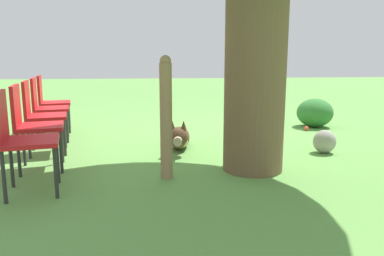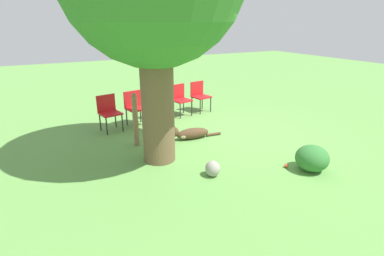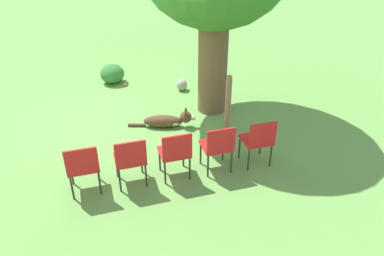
{
  "view_description": "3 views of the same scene",
  "coord_description": "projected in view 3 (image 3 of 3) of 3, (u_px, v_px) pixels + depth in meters",
  "views": [
    {
      "loc": [
        0.74,
        5.0,
        1.07
      ],
      "look_at": [
        0.26,
        0.72,
        0.26
      ],
      "focal_mm": 35.0,
      "sensor_mm": 36.0,
      "label": 1
    },
    {
      "loc": [
        -4.93,
        3.37,
        2.41
      ],
      "look_at": [
        0.33,
        0.63,
        0.27
      ],
      "focal_mm": 28.0,
      "sensor_mm": 36.0,
      "label": 2
    },
    {
      "loc": [
        6.55,
        0.53,
        3.56
      ],
      "look_at": [
        1.43,
        1.03,
        0.54
      ],
      "focal_mm": 35.0,
      "sensor_mm": 36.0,
      "label": 3
    }
  ],
  "objects": [
    {
      "name": "ground_plane",
      "position": [
        133.0,
        118.0,
        7.38
      ],
      "size": [
        30.0,
        30.0,
        0.0
      ],
      "primitive_type": "plane",
      "color": "#609947"
    },
    {
      "name": "dog",
      "position": [
        168.0,
        120.0,
        7.01
      ],
      "size": [
        0.33,
        1.27,
        0.4
      ],
      "rotation": [
        0.0,
        0.0,
        1.46
      ],
      "color": "#513823",
      "rests_on": "ground_plane"
    },
    {
      "name": "fence_post",
      "position": [
        228.0,
        103.0,
        6.72
      ],
      "size": [
        0.11,
        0.11,
        1.09
      ],
      "color": "#937551",
      "rests_on": "ground_plane"
    },
    {
      "name": "red_chair_0",
      "position": [
        83.0,
        165.0,
        5.2
      ],
      "size": [
        0.5,
        0.51,
        0.82
      ],
      "rotation": [
        0.0,
        0.0,
        3.34
      ],
      "color": "red",
      "rests_on": "ground_plane"
    },
    {
      "name": "red_chair_1",
      "position": [
        130.0,
        158.0,
        5.35
      ],
      "size": [
        0.5,
        0.51,
        0.82
      ],
      "rotation": [
        0.0,
        0.0,
        3.34
      ],
      "color": "red",
      "rests_on": "ground_plane"
    },
    {
      "name": "red_chair_2",
      "position": [
        175.0,
        151.0,
        5.49
      ],
      "size": [
        0.5,
        0.51,
        0.82
      ],
      "rotation": [
        0.0,
        0.0,
        3.34
      ],
      "color": "red",
      "rests_on": "ground_plane"
    },
    {
      "name": "red_chair_3",
      "position": [
        218.0,
        145.0,
        5.64
      ],
      "size": [
        0.5,
        0.51,
        0.82
      ],
      "rotation": [
        0.0,
        0.0,
        3.34
      ],
      "color": "red",
      "rests_on": "ground_plane"
    },
    {
      "name": "red_chair_4",
      "position": [
        258.0,
        139.0,
        5.79
      ],
      "size": [
        0.5,
        0.51,
        0.82
      ],
      "rotation": [
        0.0,
        0.0,
        3.34
      ],
      "color": "red",
      "rests_on": "ground_plane"
    },
    {
      "name": "tennis_ball",
      "position": [
        126.0,
        85.0,
        8.67
      ],
      "size": [
        0.07,
        0.07,
        0.07
      ],
      "color": "#E54C33",
      "rests_on": "ground_plane"
    },
    {
      "name": "garden_rock",
      "position": [
        182.0,
        85.0,
        8.44
      ],
      "size": [
        0.26,
        0.24,
        0.26
      ],
      "color": "gray",
      "rests_on": "ground_plane"
    },
    {
      "name": "low_shrub",
      "position": [
        112.0,
        74.0,
        8.77
      ],
      "size": [
        0.55,
        0.55,
        0.44
      ],
      "color": "#337533",
      "rests_on": "ground_plane"
    }
  ]
}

